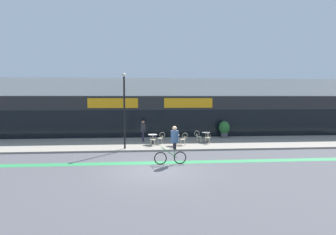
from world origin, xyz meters
TOP-DOWN VIEW (x-y plane):
  - ground_plane at (0.00, 0.00)m, footprint 120.00×120.00m
  - sidewalk_slab at (0.00, 7.25)m, footprint 40.00×5.50m
  - storefront_facade at (0.00, 11.96)m, footprint 40.00×4.06m
  - bike_lane_stripe at (0.00, 1.49)m, footprint 36.00×0.70m
  - bistro_table_0 at (0.04, 6.61)m, footprint 0.69×0.69m
  - bistro_table_1 at (1.67, 6.05)m, footprint 0.63×0.63m
  - bistro_table_2 at (4.21, 7.24)m, footprint 0.66×0.66m
  - cafe_chair_0_near at (0.04, 5.99)m, footprint 0.42×0.58m
  - cafe_chair_0_side at (0.67, 6.61)m, footprint 0.58×0.41m
  - cafe_chair_1_near at (1.68, 5.43)m, footprint 0.43×0.59m
  - cafe_chair_1_side at (2.30, 6.06)m, footprint 0.59×0.43m
  - cafe_chair_2_near at (4.21, 6.61)m, footprint 0.41×0.58m
  - cafe_chair_2_side at (3.59, 7.24)m, footprint 0.59×0.43m
  - planter_pot at (6.30, 9.29)m, footprint 0.93×0.93m
  - lamp_post at (-1.88, 5.08)m, footprint 0.26×0.26m
  - cyclist_0 at (1.04, 1.12)m, footprint 1.75×0.49m
  - pedestrian_near_end at (-0.68, 8.01)m, footprint 0.45×0.45m

SIDE VIEW (x-z plane):
  - ground_plane at x=0.00m, z-range 0.00..0.00m
  - bike_lane_stripe at x=0.00m, z-range 0.00..0.01m
  - sidewalk_slab at x=0.00m, z-range 0.00..0.12m
  - cafe_chair_0_near at x=0.04m, z-range 0.19..1.09m
  - cafe_chair_0_side at x=0.67m, z-range 0.19..1.09m
  - cafe_chair_1_near at x=1.68m, z-range 0.19..1.09m
  - cafe_chair_1_side at x=2.30m, z-range 0.19..1.09m
  - cafe_chair_2_near at x=4.21m, z-range 0.19..1.09m
  - cafe_chair_2_side at x=3.59m, z-range 0.19..1.09m
  - bistro_table_0 at x=0.04m, z-range 0.28..1.01m
  - bistro_table_1 at x=1.67m, z-range 0.28..1.04m
  - bistro_table_2 at x=4.21m, z-range 0.28..1.05m
  - planter_pot at x=6.30m, z-range 0.19..1.63m
  - pedestrian_near_end at x=-0.68m, z-range 0.27..1.92m
  - cyclist_0 at x=1.04m, z-range 0.15..2.22m
  - storefront_facade at x=0.00m, z-range -0.01..5.25m
  - lamp_post at x=-1.88m, z-range 0.52..5.62m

